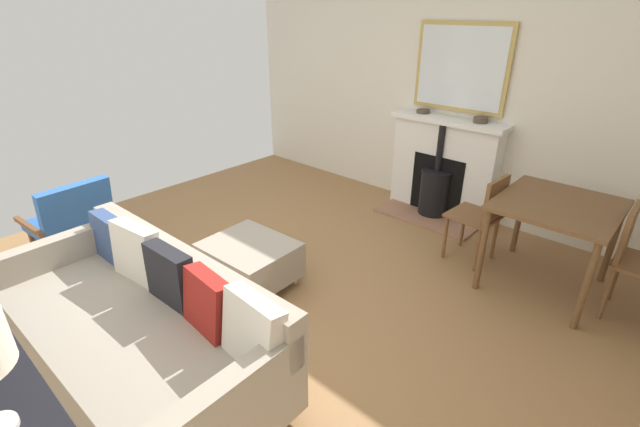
# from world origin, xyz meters

# --- Properties ---
(ground_plane) EXTENTS (5.69, 5.26, 0.01)m
(ground_plane) POSITION_xyz_m (0.00, 0.00, -0.00)
(ground_plane) COLOR olive
(wall_left) EXTENTS (0.12, 5.26, 2.86)m
(wall_left) POSITION_xyz_m (-2.85, 0.00, 1.43)
(wall_left) COLOR silver
(wall_left) RESTS_ON ground
(fireplace) EXTENTS (0.64, 1.24, 1.08)m
(fireplace) POSITION_xyz_m (-2.62, 0.33, 0.48)
(fireplace) COLOR #93664C
(fireplace) RESTS_ON ground
(mirror_over_mantel) EXTENTS (0.04, 1.00, 0.87)m
(mirror_over_mantel) POSITION_xyz_m (-2.76, 0.33, 1.57)
(mirror_over_mantel) COLOR tan
(mantel_bowl_near) EXTENTS (0.15, 0.15, 0.04)m
(mantel_bowl_near) POSITION_xyz_m (-2.67, 0.01, 1.10)
(mantel_bowl_near) COLOR #47382D
(mantel_bowl_near) RESTS_ON fireplace
(mantel_bowl_far) EXTENTS (0.14, 0.14, 0.06)m
(mantel_bowl_far) POSITION_xyz_m (-2.67, 0.66, 1.11)
(mantel_bowl_far) COLOR #47382D
(mantel_bowl_far) RESTS_ON fireplace
(sofa) EXTENTS (0.97, 2.12, 0.81)m
(sofa) POSITION_xyz_m (0.78, 0.12, 0.34)
(sofa) COLOR #B2B2B7
(sofa) RESTS_ON ground
(ottoman) EXTENTS (0.63, 0.72, 0.39)m
(ottoman) POSITION_xyz_m (-0.27, -0.12, 0.24)
(ottoman) COLOR #B2B2B7
(ottoman) RESTS_ON ground
(armchair_accent) EXTENTS (0.72, 0.64, 0.78)m
(armchair_accent) POSITION_xyz_m (0.52, -1.62, 0.43)
(armchair_accent) COLOR brown
(armchair_accent) RESTS_ON ground
(dining_table) EXTENTS (0.92, 0.85, 0.76)m
(dining_table) POSITION_xyz_m (-1.90, 1.68, 0.65)
(dining_table) COLOR brown
(dining_table) RESTS_ON ground
(dining_chair_near_fireplace) EXTENTS (0.43, 0.43, 0.84)m
(dining_chair_near_fireplace) POSITION_xyz_m (-1.89, 1.12, 0.50)
(dining_chair_near_fireplace) COLOR brown
(dining_chair_near_fireplace) RESTS_ON ground
(dining_chair_by_back_wall) EXTENTS (0.40, 0.40, 0.87)m
(dining_chair_by_back_wall) POSITION_xyz_m (-1.90, 2.25, 0.52)
(dining_chair_by_back_wall) COLOR brown
(dining_chair_by_back_wall) RESTS_ON ground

